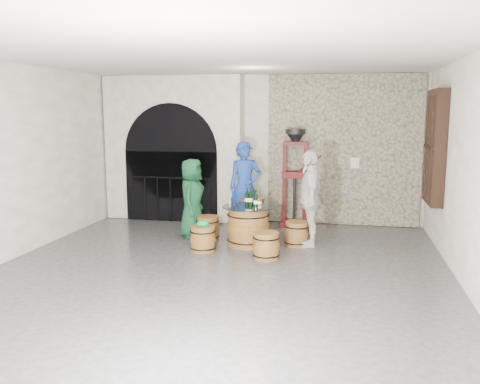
% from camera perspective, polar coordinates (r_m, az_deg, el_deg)
% --- Properties ---
extents(ground, '(8.00, 8.00, 0.00)m').
position_cam_1_polar(ground, '(7.68, -2.85, -9.35)').
color(ground, '#2F2F32').
rests_on(ground, ground).
extents(wall_back, '(8.00, 0.00, 8.00)m').
position_cam_1_polar(wall_back, '(11.23, 2.27, 4.86)').
color(wall_back, silver).
rests_on(wall_back, ground).
extents(wall_front, '(8.00, 0.00, 8.00)m').
position_cam_1_polar(wall_front, '(3.66, -19.13, -4.45)').
color(wall_front, silver).
rests_on(wall_front, ground).
extents(wall_left, '(0.00, 8.00, 8.00)m').
position_cam_1_polar(wall_left, '(8.89, -25.36, 2.88)').
color(wall_left, silver).
rests_on(wall_left, ground).
extents(wall_right, '(0.00, 8.00, 8.00)m').
position_cam_1_polar(wall_right, '(7.28, 24.79, 1.73)').
color(wall_right, silver).
rests_on(wall_right, ground).
extents(ceiling, '(8.00, 8.00, 0.00)m').
position_cam_1_polar(ceiling, '(7.32, -3.05, 15.14)').
color(ceiling, beige).
rests_on(ceiling, wall_back).
extents(stone_facing_panel, '(3.20, 0.12, 3.18)m').
position_cam_1_polar(stone_facing_panel, '(11.01, 11.52, 4.60)').
color(stone_facing_panel, '#9E957E').
rests_on(stone_facing_panel, ground).
extents(arched_opening, '(3.10, 0.60, 3.19)m').
position_cam_1_polar(arched_opening, '(11.45, -7.40, 4.78)').
color(arched_opening, silver).
rests_on(arched_opening, ground).
extents(shuttered_window, '(0.23, 1.10, 2.00)m').
position_cam_1_polar(shuttered_window, '(9.58, 21.00, 4.74)').
color(shuttered_window, black).
rests_on(shuttered_window, wall_right).
extents(barrel_table, '(0.94, 0.94, 0.73)m').
position_cam_1_polar(barrel_table, '(9.24, 0.92, -3.84)').
color(barrel_table, brown).
rests_on(barrel_table, ground).
extents(barrel_stool_left, '(0.46, 0.46, 0.45)m').
position_cam_1_polar(barrel_stool_left, '(9.72, -3.64, -4.04)').
color(barrel_stool_left, brown).
rests_on(barrel_stool_left, ground).
extents(barrel_stool_far, '(0.46, 0.46, 0.45)m').
position_cam_1_polar(barrel_stool_far, '(10.13, 0.61, -3.49)').
color(barrel_stool_far, brown).
rests_on(barrel_stool_far, ground).
extents(barrel_stool_right, '(0.46, 0.46, 0.45)m').
position_cam_1_polar(barrel_stool_right, '(9.32, 6.39, -4.66)').
color(barrel_stool_right, brown).
rests_on(barrel_stool_right, ground).
extents(barrel_stool_near_right, '(0.46, 0.46, 0.45)m').
position_cam_1_polar(barrel_stool_near_right, '(8.47, 2.95, -6.02)').
color(barrel_stool_near_right, brown).
rests_on(barrel_stool_near_right, ground).
extents(barrel_stool_near_left, '(0.46, 0.46, 0.45)m').
position_cam_1_polar(barrel_stool_near_left, '(8.92, -4.19, -5.26)').
color(barrel_stool_near_left, brown).
rests_on(barrel_stool_near_left, ground).
extents(green_cap, '(0.25, 0.21, 0.11)m').
position_cam_1_polar(green_cap, '(8.85, -4.19, -3.56)').
color(green_cap, '#0C8E40').
rests_on(green_cap, barrel_stool_near_left).
extents(person_green, '(0.52, 0.77, 1.53)m').
position_cam_1_polar(person_green, '(9.82, -5.42, -0.70)').
color(person_green, '#113E23').
rests_on(person_green, ground).
extents(person_blue, '(0.79, 0.67, 1.83)m').
position_cam_1_polar(person_blue, '(10.16, 0.57, 0.53)').
color(person_blue, navy).
rests_on(person_blue, ground).
extents(person_white, '(0.53, 1.06, 1.74)m').
position_cam_1_polar(person_white, '(9.21, 7.86, -0.71)').
color(person_white, silver).
rests_on(person_white, ground).
extents(wine_bottle_left, '(0.08, 0.08, 0.32)m').
position_cam_1_polar(wine_bottle_left, '(9.24, 0.81, -0.69)').
color(wine_bottle_left, black).
rests_on(wine_bottle_left, barrel_table).
extents(wine_bottle_center, '(0.08, 0.08, 0.32)m').
position_cam_1_polar(wine_bottle_center, '(9.00, 1.79, -0.96)').
color(wine_bottle_center, black).
rests_on(wine_bottle_center, barrel_table).
extents(wine_bottle_right, '(0.08, 0.08, 0.32)m').
position_cam_1_polar(wine_bottle_right, '(9.23, 1.19, -0.71)').
color(wine_bottle_right, black).
rests_on(wine_bottle_right, barrel_table).
extents(tasting_glass_a, '(0.05, 0.05, 0.10)m').
position_cam_1_polar(tasting_glass_a, '(9.13, -1.16, -1.34)').
color(tasting_glass_a, '#BD6324').
rests_on(tasting_glass_a, barrel_table).
extents(tasting_glass_b, '(0.05, 0.05, 0.10)m').
position_cam_1_polar(tasting_glass_b, '(9.10, 2.30, -1.38)').
color(tasting_glass_b, '#BD6324').
rests_on(tasting_glass_b, barrel_table).
extents(tasting_glass_c, '(0.05, 0.05, 0.10)m').
position_cam_1_polar(tasting_glass_c, '(9.36, 0.68, -1.08)').
color(tasting_glass_c, '#BD6324').
rests_on(tasting_glass_c, barrel_table).
extents(tasting_glass_d, '(0.05, 0.05, 0.10)m').
position_cam_1_polar(tasting_glass_d, '(9.42, 1.99, -1.01)').
color(tasting_glass_d, '#BD6324').
rests_on(tasting_glass_d, barrel_table).
extents(tasting_glass_e, '(0.05, 0.05, 0.10)m').
position_cam_1_polar(tasting_glass_e, '(9.04, 2.12, -1.45)').
color(tasting_glass_e, '#BD6324').
rests_on(tasting_glass_e, barrel_table).
extents(tasting_glass_f, '(0.05, 0.05, 0.10)m').
position_cam_1_polar(tasting_glass_f, '(9.20, -1.15, -1.25)').
color(tasting_glass_f, '#BD6324').
rests_on(tasting_glass_f, barrel_table).
extents(side_barrel, '(0.53, 0.53, 0.71)m').
position_cam_1_polar(side_barrel, '(10.16, 1.37, -2.69)').
color(side_barrel, brown).
rests_on(side_barrel, ground).
extents(corking_press, '(0.85, 0.47, 2.05)m').
position_cam_1_polar(corking_press, '(10.74, 6.18, 2.45)').
color(corking_press, '#520E0D').
rests_on(corking_press, ground).
extents(control_box, '(0.18, 0.10, 0.22)m').
position_cam_1_polar(control_box, '(10.96, 12.79, 3.22)').
color(control_box, silver).
rests_on(control_box, wall_back).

